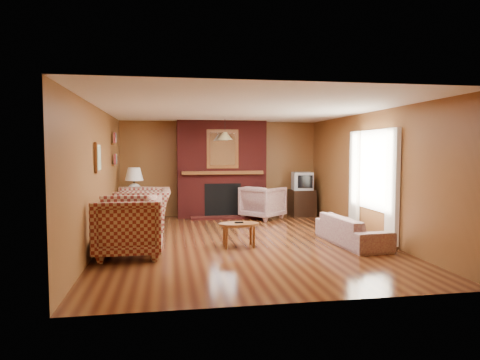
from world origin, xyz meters
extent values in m
plane|color=#401B0D|center=(0.00, 0.00, 0.00)|extent=(6.50, 6.50, 0.00)
plane|color=white|center=(0.00, 0.00, 2.40)|extent=(6.50, 6.50, 0.00)
plane|color=brown|center=(0.00, 3.25, 1.20)|extent=(6.50, 0.00, 6.50)
plane|color=brown|center=(0.00, -3.25, 1.20)|extent=(6.50, 0.00, 6.50)
plane|color=brown|center=(-2.50, 0.00, 1.20)|extent=(0.00, 6.50, 6.50)
plane|color=brown|center=(2.50, 0.00, 1.20)|extent=(0.00, 6.50, 6.50)
cube|color=#4E1311|center=(0.00, 3.00, 1.20)|extent=(2.20, 0.50, 2.40)
cube|color=black|center=(0.00, 2.77, 0.45)|extent=(0.90, 0.06, 0.80)
cube|color=#4E1311|center=(0.00, 2.60, 0.03)|extent=(1.60, 0.35, 0.06)
cube|color=brown|center=(0.00, 2.73, 1.12)|extent=(2.00, 0.18, 0.08)
cube|color=brown|center=(0.00, 2.76, 1.70)|extent=(0.78, 0.05, 0.95)
cube|color=white|center=(0.00, 2.73, 1.70)|extent=(0.62, 0.02, 0.80)
cube|color=beige|center=(2.44, -0.95, 1.05)|extent=(0.08, 0.35, 2.00)
cube|color=beige|center=(2.44, 0.55, 1.05)|extent=(0.08, 0.35, 2.00)
cube|color=white|center=(2.48, -0.20, 1.30)|extent=(0.03, 1.10, 1.50)
cube|color=brown|center=(-2.47, 1.90, 1.35)|extent=(0.06, 0.55, 0.04)
cube|color=brown|center=(-2.47, 1.90, 1.80)|extent=(0.06, 0.55, 0.04)
cube|color=brown|center=(-2.47, -0.30, 1.55)|extent=(0.04, 0.40, 0.50)
cube|color=beige|center=(-2.44, -0.30, 1.55)|extent=(0.01, 0.32, 0.42)
cylinder|color=black|center=(0.00, 2.30, 2.22)|extent=(0.01, 0.01, 0.35)
cone|color=tan|center=(0.00, 2.30, 2.00)|extent=(0.36, 0.36, 0.18)
imported|color=maroon|center=(-1.85, 1.62, 0.42)|extent=(1.16, 1.32, 0.84)
imported|color=maroon|center=(-1.95, -0.81, 0.47)|extent=(1.05, 1.02, 0.95)
imported|color=#BEB493|center=(1.90, -0.57, 0.25)|extent=(0.79, 1.75, 0.50)
imported|color=#BEB493|center=(0.95, 2.48, 0.40)|extent=(1.23, 1.22, 0.80)
ellipsoid|color=brown|center=(-0.13, -0.45, 0.39)|extent=(0.71, 0.44, 0.04)
cube|color=black|center=(-0.13, -0.45, 0.43)|extent=(0.15, 0.05, 0.02)
cylinder|color=brown|center=(0.11, -0.31, 0.19)|extent=(0.05, 0.05, 0.37)
cylinder|color=brown|center=(-0.36, -0.31, 0.19)|extent=(0.05, 0.05, 0.37)
cylinder|color=brown|center=(0.11, -0.60, 0.19)|extent=(0.05, 0.05, 0.37)
cylinder|color=brown|center=(-0.36, -0.60, 0.19)|extent=(0.05, 0.05, 0.37)
cube|color=brown|center=(-2.10, 2.45, 0.29)|extent=(0.45, 0.45, 0.57)
sphere|color=silver|center=(-2.10, 2.45, 0.74)|extent=(0.34, 0.34, 0.34)
cylinder|color=black|center=(-2.10, 2.45, 0.93)|extent=(0.03, 0.03, 0.11)
cone|color=white|center=(-2.10, 2.45, 1.12)|extent=(0.42, 0.42, 0.30)
cube|color=black|center=(2.05, 2.80, 0.33)|extent=(0.63, 0.58, 0.66)
cube|color=#ACAFB4|center=(2.05, 2.80, 0.88)|extent=(0.53, 0.51, 0.45)
cube|color=black|center=(2.05, 2.56, 0.88)|extent=(0.38, 0.06, 0.32)
camera|label=1|loc=(-1.32, -7.65, 1.67)|focal=32.00mm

